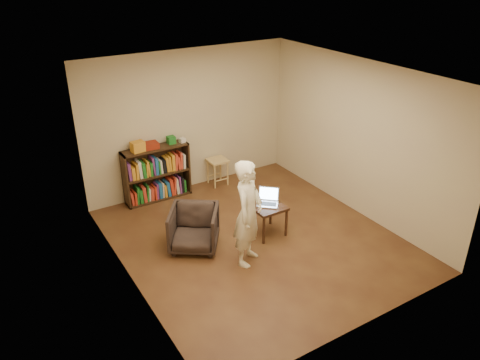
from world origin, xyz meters
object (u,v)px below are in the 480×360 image
armchair (194,228)px  side_table (268,210)px  bookshelf (157,176)px  person (248,213)px  stool (218,164)px  laptop (268,200)px

armchair → side_table: size_ratio=1.42×
bookshelf → person: bearing=-81.8°
stool → person: 2.61m
stool → laptop: 1.92m
armchair → side_table: bearing=22.3°
side_table → person: bearing=-145.1°
bookshelf → armchair: size_ratio=1.67×
bookshelf → laptop: 2.24m
laptop → bookshelf: bearing=160.2°
bookshelf → laptop: bearing=-61.7°
laptop → stool: bearing=127.4°
person → laptop: bearing=-0.9°
bookshelf → side_table: 2.28m
side_table → laptop: (0.05, 0.06, 0.14)m
stool → person: size_ratio=0.32×
stool → armchair: size_ratio=0.72×
bookshelf → side_table: size_ratio=2.38×
laptop → person: bearing=-101.5°
armchair → side_table: armchair is taller
person → armchair: bearing=87.5°
bookshelf → laptop: bookshelf is taller
armchair → laptop: (1.21, -0.20, 0.24)m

